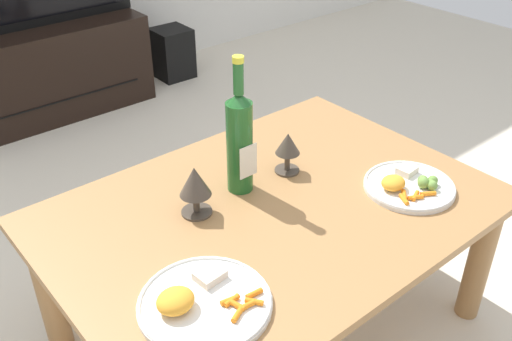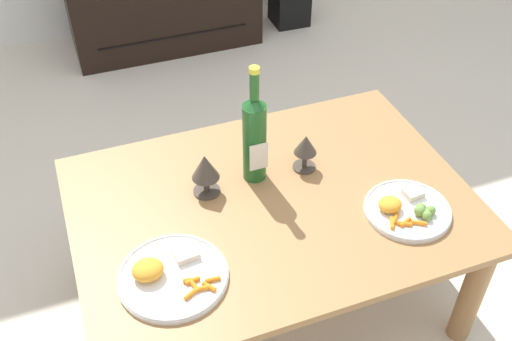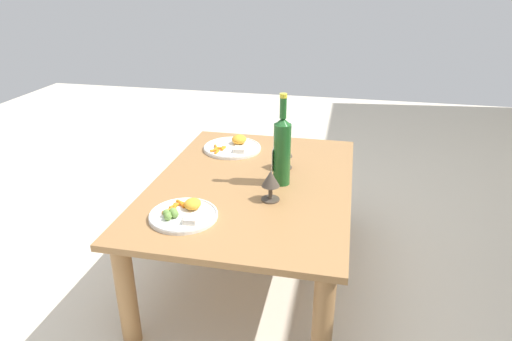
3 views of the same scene
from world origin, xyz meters
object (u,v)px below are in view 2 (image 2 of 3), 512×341
(dining_table, at_px, (272,218))
(wine_bottle, at_px, (255,136))
(goblet_left, at_px, (205,169))
(dinner_plate_left, at_px, (170,275))
(goblet_right, at_px, (305,147))
(dinner_plate_right, at_px, (407,209))
(tv_stand, at_px, (163,5))

(dining_table, bearing_deg, wine_bottle, 95.02)
(wine_bottle, bearing_deg, goblet_left, -173.70)
(dining_table, height_order, goblet_left, goblet_left)
(wine_bottle, distance_m, dinner_plate_left, 0.47)
(dining_table, distance_m, goblet_right, 0.24)
(goblet_right, bearing_deg, goblet_left, 180.00)
(wine_bottle, bearing_deg, dinner_plate_right, -40.44)
(dining_table, bearing_deg, dinner_plate_left, -153.35)
(goblet_right, xyz_separation_m, dinner_plate_left, (-0.50, -0.28, -0.07))
(dinner_plate_right, bearing_deg, tv_stand, 96.83)
(dinner_plate_left, xyz_separation_m, dinner_plate_right, (0.69, -0.00, 0.00))
(dinner_plate_left, bearing_deg, wine_bottle, 41.24)
(dining_table, relative_size, wine_bottle, 3.03)
(goblet_right, xyz_separation_m, dinner_plate_right, (0.20, -0.28, -0.07))
(tv_stand, height_order, goblet_left, goblet_left)
(tv_stand, bearing_deg, dinner_plate_right, -83.17)
(dining_table, bearing_deg, goblet_left, 148.33)
(goblet_right, bearing_deg, wine_bottle, 173.70)
(tv_stand, xyz_separation_m, wine_bottle, (-0.11, -1.73, 0.38))
(wine_bottle, height_order, dinner_plate_left, wine_bottle)
(goblet_left, bearing_deg, tv_stand, 81.28)
(tv_stand, relative_size, wine_bottle, 2.62)
(goblet_right, bearing_deg, dinner_plate_left, -150.64)
(goblet_left, xyz_separation_m, dinner_plate_right, (0.51, -0.28, -0.08))
(dinner_plate_left, bearing_deg, goblet_left, 57.13)
(goblet_left, height_order, dinner_plate_left, goblet_left)
(tv_stand, bearing_deg, goblet_right, -88.41)
(wine_bottle, relative_size, goblet_left, 2.78)
(goblet_left, bearing_deg, goblet_right, -0.00)
(dining_table, height_order, tv_stand, same)
(dining_table, relative_size, dinner_plate_left, 4.06)
(tv_stand, bearing_deg, wine_bottle, -93.63)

